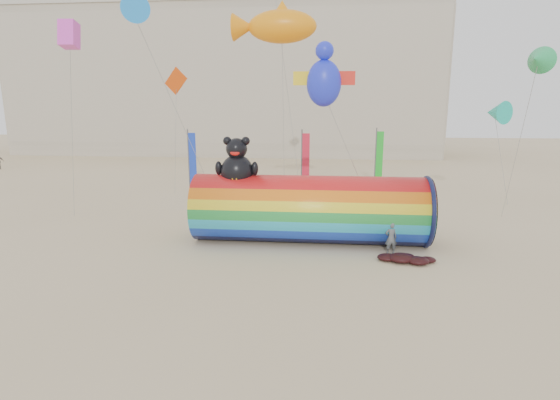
# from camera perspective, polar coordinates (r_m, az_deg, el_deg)

# --- Properties ---
(ground) EXTENTS (160.00, 160.00, 0.00)m
(ground) POSITION_cam_1_polar(r_m,az_deg,el_deg) (20.82, -1.80, -7.32)
(ground) COLOR #CCB58C
(ground) RESTS_ON ground
(hotel_building) EXTENTS (60.40, 15.40, 20.60)m
(hotel_building) POSITION_cam_1_polar(r_m,az_deg,el_deg) (67.08, -7.07, 15.05)
(hotel_building) COLOR #B7AD99
(hotel_building) RESTS_ON ground
(windsock_assembly) EXTENTS (11.95, 3.64, 5.51)m
(windsock_assembly) POSITION_cam_1_polar(r_m,az_deg,el_deg) (22.54, 3.87, -0.96)
(windsock_assembly) COLOR red
(windsock_assembly) RESTS_ON ground
(kite_handler) EXTENTS (0.62, 0.46, 1.57)m
(kite_handler) POSITION_cam_1_polar(r_m,az_deg,el_deg) (21.51, 14.30, -4.85)
(kite_handler) COLOR #515658
(kite_handler) RESTS_ON ground
(fabric_bundle) EXTENTS (2.62, 1.35, 0.41)m
(fabric_bundle) POSITION_cam_1_polar(r_m,az_deg,el_deg) (20.78, 16.08, -7.35)
(fabric_bundle) COLOR #370A0A
(fabric_bundle) RESTS_ON ground
(festival_banners) EXTENTS (15.35, 3.34, 5.20)m
(festival_banners) POSITION_cam_1_polar(r_m,az_deg,el_deg) (34.54, 1.70, 5.06)
(festival_banners) COLOR #59595E
(festival_banners) RESTS_ON ground
(flying_kites) EXTENTS (25.24, 11.31, 10.28)m
(flying_kites) POSITION_cam_1_polar(r_m,az_deg,el_deg) (25.03, 5.00, 19.00)
(flying_kites) COLOR #202EE6
(flying_kites) RESTS_ON ground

